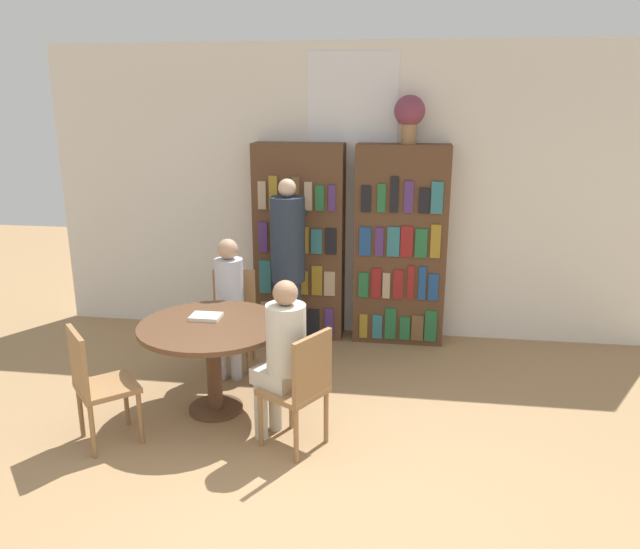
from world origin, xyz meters
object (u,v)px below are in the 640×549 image
Objects in this scene: bookshelf_left at (299,243)px; seated_reader_right at (282,350)px; reading_table at (213,339)px; chair_left_side at (233,314)px; bookshelf_right at (400,246)px; flower_vase at (410,114)px; chair_near_camera at (95,380)px; seated_reader_left at (229,299)px; librarian_standing at (288,247)px; chair_far_side at (301,384)px.

seated_reader_right is at bearing -83.23° from bookshelf_left.
chair_left_side is at bearing 95.94° from reading_table.
bookshelf_left is 1.74× the size of reading_table.
flower_vase reaches higher than bookshelf_right.
chair_near_camera and chair_left_side have the same top height.
chair_near_camera is (-1.07, -2.39, -0.50)m from bookshelf_left.
seated_reader_left is at bearing -145.35° from bookshelf_right.
bookshelf_left is 2.24× the size of chair_left_side.
chair_near_camera is at bearing 63.00° from chair_left_side.
bookshelf_right is at bearing 51.16° from reading_table.
chair_near_camera is at bearing -114.15° from bookshelf_left.
librarian_standing is at bearing 73.90° from reading_table.
seated_reader_left is (-0.46, -1.04, -0.29)m from bookshelf_left.
bookshelf_right is 2.31m from reading_table.
reading_table is 0.74m from seated_reader_left.
seated_reader_left is (-1.55, -1.05, -1.59)m from flower_vase.
chair_far_side is (-0.67, -2.24, -1.80)m from flower_vase.
seated_reader_left is (-1.51, -1.04, -0.29)m from bookshelf_right.
chair_near_camera is 2.24m from librarian_standing.
flower_vase is 0.40× the size of reading_table.
seated_reader_right is at bearing 58.42° from chair_near_camera.
bookshelf_left is at bearing 40.40° from chair_far_side.
bookshelf_left is 4.40× the size of flower_vase.
chair_far_side is 0.28m from seated_reader_right.
seated_reader_left is 0.79m from librarian_standing.
bookshelf_right reaches higher than seated_reader_left.
reading_table is 1.29× the size of chair_far_side.
seated_reader_right is at bearing -30.06° from reading_table.
flower_vase reaches higher than seated_reader_right.
chair_near_camera is 1.64m from chair_left_side.
bookshelf_left reaches higher than chair_left_side.
reading_table is at bearing -106.10° from librarian_standing.
bookshelf_left is 1.61× the size of seated_reader_left.
librarian_standing is at bearing -154.72° from bookshelf_right.
chair_near_camera is (-2.15, -2.39, -1.80)m from flower_vase.
chair_near_camera is 0.52× the size of librarian_standing.
seated_reader_right is at bearing 117.08° from seated_reader_left.
chair_left_side is 1.64m from chair_far_side.
flower_vase reaches higher than chair_far_side.
flower_vase is 2.46m from seated_reader_left.
chair_near_camera and chair_far_side have the same top height.
chair_left_side is at bearing -142.17° from librarian_standing.
flower_vase is at bearing 96.08° from chair_near_camera.
chair_far_side is 0.72× the size of seated_reader_right.
bookshelf_left is 2.33m from chair_far_side.
flower_vase is 2.80m from seated_reader_right.
bookshelf_left is 1.17× the size of librarian_standing.
chair_left_side is 0.72× the size of seated_reader_right.
seated_reader_right is (0.26, -2.15, -0.29)m from bookshelf_left.
seated_reader_right is (-0.83, -2.15, -1.59)m from flower_vase.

